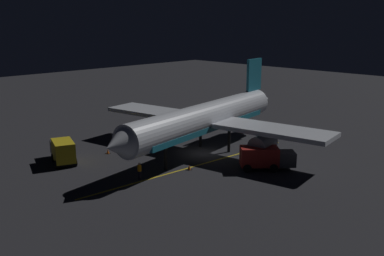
{
  "coord_description": "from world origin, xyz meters",
  "views": [
    {
      "loc": [
        -35.22,
        37.34,
        15.67
      ],
      "look_at": [
        0.0,
        2.0,
        3.5
      ],
      "focal_mm": 41.79,
      "sensor_mm": 36.0,
      "label": 1
    }
  ],
  "objects_px": {
    "catering_truck": "(265,158)",
    "traffic_cone_near_left": "(108,152)",
    "traffic_cone_near_right": "(189,168)",
    "airliner": "(207,119)",
    "baggage_truck": "(63,151)",
    "ground_crew_worker": "(140,171)"
  },
  "relations": [
    {
      "from": "airliner",
      "to": "baggage_truck",
      "type": "relative_size",
      "value": 5.53
    },
    {
      "from": "airliner",
      "to": "ground_crew_worker",
      "type": "distance_m",
      "value": 12.08
    },
    {
      "from": "catering_truck",
      "to": "baggage_truck",
      "type": "bearing_deg",
      "value": 38.83
    },
    {
      "from": "catering_truck",
      "to": "traffic_cone_near_left",
      "type": "height_order",
      "value": "catering_truck"
    },
    {
      "from": "baggage_truck",
      "to": "traffic_cone_near_left",
      "type": "distance_m",
      "value": 5.65
    },
    {
      "from": "airliner",
      "to": "traffic_cone_near_left",
      "type": "distance_m",
      "value": 12.45
    },
    {
      "from": "airliner",
      "to": "baggage_truck",
      "type": "bearing_deg",
      "value": 58.29
    },
    {
      "from": "traffic_cone_near_left",
      "to": "traffic_cone_near_right",
      "type": "bearing_deg",
      "value": -166.32
    },
    {
      "from": "traffic_cone_near_left",
      "to": "traffic_cone_near_right",
      "type": "height_order",
      "value": "same"
    },
    {
      "from": "traffic_cone_near_right",
      "to": "baggage_truck",
      "type": "bearing_deg",
      "value": 34.69
    },
    {
      "from": "catering_truck",
      "to": "traffic_cone_near_left",
      "type": "relative_size",
      "value": 10.18
    },
    {
      "from": "baggage_truck",
      "to": "traffic_cone_near_right",
      "type": "distance_m",
      "value": 14.46
    },
    {
      "from": "baggage_truck",
      "to": "ground_crew_worker",
      "type": "relative_size",
      "value": 3.39
    },
    {
      "from": "ground_crew_worker",
      "to": "traffic_cone_near_right",
      "type": "distance_m",
      "value": 5.77
    },
    {
      "from": "baggage_truck",
      "to": "traffic_cone_near_left",
      "type": "height_order",
      "value": "baggage_truck"
    },
    {
      "from": "airliner",
      "to": "catering_truck",
      "type": "distance_m",
      "value": 9.14
    },
    {
      "from": "catering_truck",
      "to": "traffic_cone_near_right",
      "type": "bearing_deg",
      "value": 46.25
    },
    {
      "from": "airliner",
      "to": "ground_crew_worker",
      "type": "bearing_deg",
      "value": 97.84
    },
    {
      "from": "catering_truck",
      "to": "traffic_cone_near_left",
      "type": "xyz_separation_m",
      "value": [
        16.7,
        8.54,
        -1.01
      ]
    },
    {
      "from": "airliner",
      "to": "ground_crew_worker",
      "type": "height_order",
      "value": "airliner"
    },
    {
      "from": "catering_truck",
      "to": "airliner",
      "type": "bearing_deg",
      "value": -0.99
    },
    {
      "from": "airliner",
      "to": "traffic_cone_near_right",
      "type": "bearing_deg",
      "value": 117.3
    }
  ]
}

